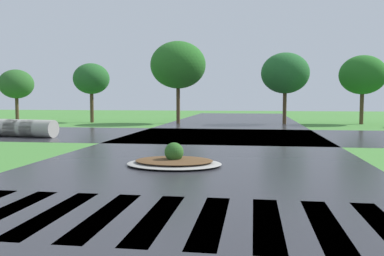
# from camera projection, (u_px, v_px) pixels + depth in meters

# --- Properties ---
(asphalt_roadway) EXTENTS (10.07, 80.00, 0.01)m
(asphalt_roadway) POSITION_uv_depth(u_px,v_px,m) (201.00, 163.00, 12.58)
(asphalt_roadway) COLOR #2B2B30
(asphalt_roadway) RESTS_ON ground
(asphalt_cross_road) EXTENTS (90.00, 9.06, 0.01)m
(asphalt_cross_road) POSITION_uv_depth(u_px,v_px,m) (223.00, 135.00, 21.69)
(asphalt_cross_road) COLOR #2B2B30
(asphalt_cross_road) RESTS_ON ground
(crosswalk_stripes) EXTENTS (7.65, 2.94, 0.01)m
(crosswalk_stripes) POSITION_uv_depth(u_px,v_px,m) (157.00, 217.00, 6.87)
(crosswalk_stripes) COLOR white
(crosswalk_stripes) RESTS_ON ground
(median_island) EXTENTS (2.78, 2.20, 0.68)m
(median_island) POSITION_uv_depth(u_px,v_px,m) (174.00, 161.00, 12.09)
(median_island) COLOR #9E9B93
(median_island) RESTS_ON ground
(drainage_pipe_stack) EXTENTS (3.87, 1.56, 0.89)m
(drainage_pipe_stack) POSITION_uv_depth(u_px,v_px,m) (23.00, 128.00, 20.97)
(drainage_pipe_stack) COLOR #9E9B93
(drainage_pipe_stack) RESTS_ON ground
(background_treeline) EXTENTS (37.89, 5.34, 6.27)m
(background_treeline) POSITION_uv_depth(u_px,v_px,m) (258.00, 73.00, 31.00)
(background_treeline) COLOR #4C3823
(background_treeline) RESTS_ON ground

